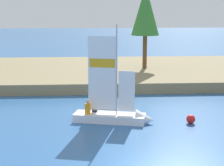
# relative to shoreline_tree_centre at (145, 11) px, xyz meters

# --- Properties ---
(shore_bank) EXTENTS (80.00, 15.43, 0.80)m
(shore_bank) POSITION_rel_shoreline_tree_centre_xyz_m (-3.03, 0.57, -5.47)
(shore_bank) COLOR #897A56
(shore_bank) RESTS_ON ground
(shoreline_tree_centre) EXTENTS (2.46, 2.46, 7.30)m
(shoreline_tree_centre) POSITION_rel_shoreline_tree_centre_xyz_m (0.00, 0.00, 0.00)
(shoreline_tree_centre) COLOR brown
(shoreline_tree_centre) RESTS_ON shore_bank
(sailboat) EXTENTS (4.59, 2.22, 5.71)m
(sailboat) POSITION_rel_shoreline_tree_centre_xyz_m (-3.36, -14.05, -5.43)
(sailboat) COLOR white
(sailboat) RESTS_ON ground
(channel_buoy) EXTENTS (0.49, 0.49, 0.49)m
(channel_buoy) POSITION_rel_shoreline_tree_centre_xyz_m (0.47, -14.53, -5.62)
(channel_buoy) COLOR red
(channel_buoy) RESTS_ON ground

